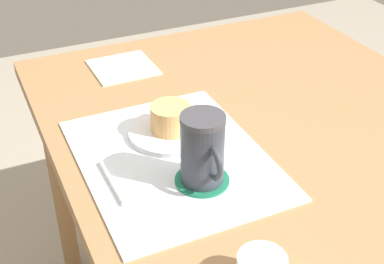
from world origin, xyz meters
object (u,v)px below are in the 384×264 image
object	(u,v)px
pastry_plate	(171,132)
coffee_mug	(203,149)
dining_table	(273,158)
pastry	(171,118)

from	to	relation	value
pastry_plate	coffee_mug	bearing A→B (deg)	-3.19
dining_table	pastry_plate	xyz separation A→B (m)	(-0.06, -0.21, 0.09)
dining_table	coffee_mug	xyz separation A→B (m)	(0.10, -0.21, 0.15)
pastry_plate	pastry	distance (m)	0.03
dining_table	pastry_plate	size ratio (longest dim) A/B	6.38
dining_table	coffee_mug	bearing A→B (deg)	-64.54
pastry	pastry_plate	bearing A→B (deg)	0.00
dining_table	coffee_mug	distance (m)	0.28
dining_table	pastry	xyz separation A→B (m)	(-0.06, -0.21, 0.12)
pastry_plate	pastry	world-z (taller)	pastry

